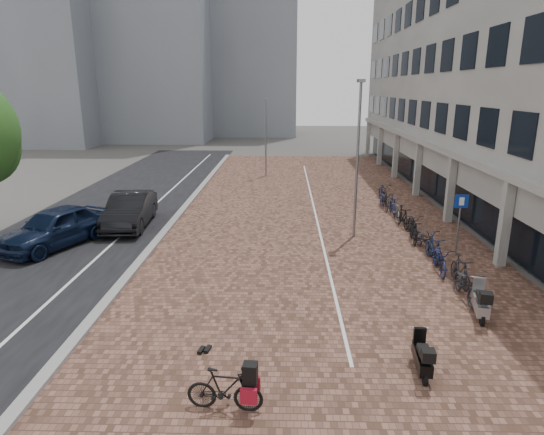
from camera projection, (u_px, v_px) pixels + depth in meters
The scene contains 18 objects.
ground at pixel (267, 311), 14.39m from camera, with size 140.00×140.00×0.00m, color #474442.
plaza_brick at pixel (311, 211), 25.89m from camera, with size 14.50×42.00×0.04m, color brown.
street_asphalt at pixel (114, 210), 26.17m from camera, with size 8.00×50.00×0.03m, color black.
curb at pixel (183, 209), 26.06m from camera, with size 0.35×42.00×0.14m, color gray.
lane_line at pixel (150, 210), 26.12m from camera, with size 0.12×44.00×0.00m, color white.
parking_line at pixel (315, 210), 25.88m from camera, with size 0.10×30.00×0.00m, color white.
office_building at pixel (500, 54), 27.18m from camera, with size 8.40×40.00×15.00m.
bg_towers at pixel (166, 25), 58.09m from camera, with size 33.00×23.00×32.00m.
car_navy at pixel (55, 227), 19.97m from camera, with size 2.02×5.03×1.71m, color black.
car_dark at pixel (130, 210), 22.85m from camera, with size 1.75×5.01×1.65m, color black.
hero_bike at pixel (225, 389), 9.86m from camera, with size 1.68×0.62×1.16m.
shoes at pixel (204, 351), 12.12m from camera, with size 0.41×0.34×0.10m, color black, non-canonical shape.
scooter_front at pixel (481, 301), 13.85m from camera, with size 0.49×1.58×1.08m, color gray, non-canonical shape.
scooter_mid at pixel (422, 355), 11.15m from camera, with size 0.44×1.40×0.96m, color black, non-canonical shape.
parking_sign at pixel (460, 215), 18.60m from camera, with size 0.53×0.09×2.56m.
lamp_near at pixel (357, 162), 20.52m from camera, with size 0.12×0.12×6.88m, color slate.
lamp_far at pixel (266, 139), 35.05m from camera, with size 0.12×0.12×5.73m, color gray.
bike_row at pixel (410, 224), 21.69m from camera, with size 1.17×15.78×1.05m.
Camera 1 is at (0.51, -13.07, 6.66)m, focal length 30.94 mm.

